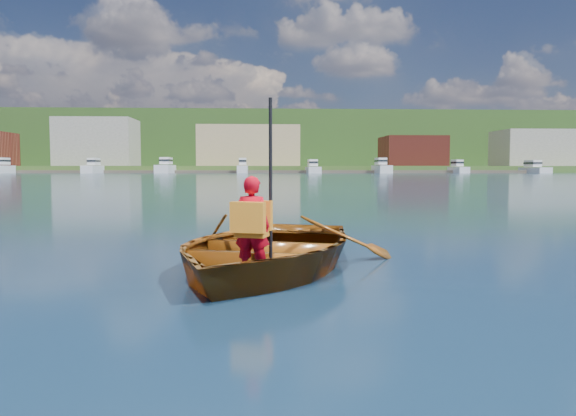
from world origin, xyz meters
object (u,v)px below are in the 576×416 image
object	(u,v)px
rowboat	(265,248)
marina_yachts	(269,168)
child_paddler	(252,224)
dock	(230,172)

from	to	relation	value
rowboat	marina_yachts	xyz separation A→B (m)	(2.09, 142.39, 1.17)
child_paddler	marina_yachts	distance (m)	143.31
rowboat	marina_yachts	bearing A→B (deg)	89.16
child_paddler	rowboat	bearing A→B (deg)	81.73
child_paddler	dock	xyz separation A→B (m)	(-8.26, 148.00, -0.22)
child_paddler	marina_yachts	bearing A→B (deg)	89.11
dock	child_paddler	bearing A→B (deg)	-86.81
rowboat	child_paddler	distance (m)	0.99
dock	marina_yachts	size ratio (longest dim) A/B	1.11
rowboat	marina_yachts	distance (m)	142.41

